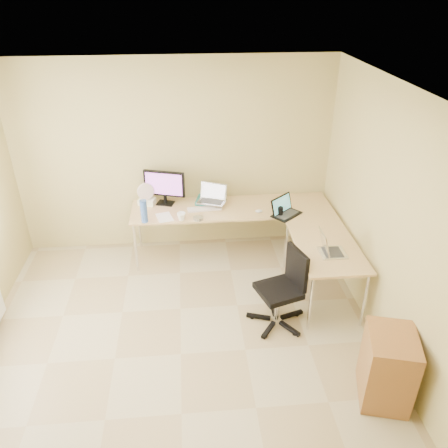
{
  "coord_description": "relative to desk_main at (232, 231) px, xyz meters",
  "views": [
    {
      "loc": [
        0.13,
        -3.37,
        3.41
      ],
      "look_at": [
        0.55,
        1.1,
        0.9
      ],
      "focal_mm": 35.61,
      "sensor_mm": 36.0,
      "label": 1
    }
  ],
  "objects": [
    {
      "name": "white_box",
      "position": [
        -1.13,
        0.2,
        0.4
      ],
      "size": [
        0.25,
        0.21,
        0.08
      ],
      "primitive_type": "cube",
      "rotation": [
        0.0,
        0.0,
        -0.27
      ],
      "color": "white",
      "rests_on": "desk_main"
    },
    {
      "name": "cd_stack",
      "position": [
        -0.46,
        -0.3,
        0.38
      ],
      "size": [
        0.15,
        0.15,
        0.03
      ],
      "primitive_type": "cylinder",
      "rotation": [
        0.0,
        0.0,
        0.2
      ],
      "color": "silver",
      "rests_on": "desk_main"
    },
    {
      "name": "keyboard",
      "position": [
        -0.37,
        -0.04,
        0.38
      ],
      "size": [
        0.45,
        0.16,
        0.02
      ],
      "primitive_type": "cube",
      "rotation": [
        0.0,
        0.0,
        0.09
      ],
      "color": "silver",
      "rests_on": "desk_main"
    },
    {
      "name": "office_chair",
      "position": [
        0.35,
        -1.46,
        0.14
      ],
      "size": [
        0.69,
        0.69,
        0.91
      ],
      "primitive_type": "cube",
      "rotation": [
        0.0,
        0.0,
        0.31
      ],
      "color": "black",
      "rests_on": "ground"
    },
    {
      "name": "papers",
      "position": [
        -0.89,
        -0.21,
        0.37
      ],
      "size": [
        0.24,
        0.3,
        0.01
      ],
      "primitive_type": "cube",
      "rotation": [
        0.0,
        0.0,
        0.26
      ],
      "color": "white",
      "rests_on": "desk_main"
    },
    {
      "name": "mouse",
      "position": [
        0.33,
        -0.18,
        0.38
      ],
      "size": [
        0.11,
        0.08,
        0.03
      ],
      "primitive_type": "ellipsoid",
      "rotation": [
        0.0,
        0.0,
        -0.2
      ],
      "color": "white",
      "rests_on": "desk_main"
    },
    {
      "name": "book_stack",
      "position": [
        -0.35,
        0.2,
        0.39
      ],
      "size": [
        0.27,
        0.33,
        0.05
      ],
      "primitive_type": "cube",
      "rotation": [
        0.0,
        0.0,
        -0.24
      ],
      "color": "#237669",
      "rests_on": "desk_main"
    },
    {
      "name": "floor",
      "position": [
        -0.72,
        -1.85,
        -0.36
      ],
      "size": [
        4.5,
        4.5,
        0.0
      ],
      "primitive_type": "plane",
      "color": "tan",
      "rests_on": "ground"
    },
    {
      "name": "wall_right",
      "position": [
        1.38,
        -1.85,
        0.93
      ],
      "size": [
        0.0,
        4.5,
        4.5
      ],
      "primitive_type": "plane",
      "rotation": [
        1.57,
        0.0,
        -1.57
      ],
      "color": "tan",
      "rests_on": "ground"
    },
    {
      "name": "desk_return",
      "position": [
        0.98,
        -1.0,
        0.0
      ],
      "size": [
        0.7,
        1.3,
        0.73
      ],
      "primitive_type": "cube",
      "color": "tan",
      "rests_on": "ground"
    },
    {
      "name": "mug",
      "position": [
        -0.67,
        -0.3,
        0.42
      ],
      "size": [
        0.12,
        0.12,
        0.1
      ],
      "primitive_type": "imported",
      "rotation": [
        0.0,
        0.0,
        -0.15
      ],
      "color": "white",
      "rests_on": "desk_main"
    },
    {
      "name": "laptop_return",
      "position": [
        0.99,
        -1.22,
        0.48
      ],
      "size": [
        0.34,
        0.27,
        0.22
      ],
      "primitive_type": "cube",
      "rotation": [
        0.0,
        0.0,
        1.57
      ],
      "color": "silver",
      "rests_on": "desk_return"
    },
    {
      "name": "laptop_center",
      "position": [
        -0.26,
        0.08,
        0.53
      ],
      "size": [
        0.44,
        0.39,
        0.23
      ],
      "primitive_type": "cube",
      "rotation": [
        0.0,
        0.0,
        -0.39
      ],
      "color": "#A4A6AE",
      "rests_on": "desk_main"
    },
    {
      "name": "wall_back",
      "position": [
        -0.72,
        0.4,
        0.93
      ],
      "size": [
        4.5,
        0.0,
        4.5
      ],
      "primitive_type": "plane",
      "rotation": [
        1.57,
        0.0,
        0.0
      ],
      "color": "tan",
      "rests_on": "ground"
    },
    {
      "name": "desk_fan",
      "position": [
        -1.13,
        0.2,
        0.51
      ],
      "size": [
        0.29,
        0.29,
        0.29
      ],
      "primitive_type": "cylinder",
      "rotation": [
        0.0,
        0.0,
        0.37
      ],
      "color": "silver",
      "rests_on": "desk_main"
    },
    {
      "name": "monitor",
      "position": [
        -0.88,
        0.19,
        0.6
      ],
      "size": [
        0.58,
        0.34,
        0.47
      ],
      "primitive_type": "cube",
      "rotation": [
        0.0,
        0.0,
        -0.31
      ],
      "color": "black",
      "rests_on": "desk_main"
    },
    {
      "name": "black_cup",
      "position": [
        0.59,
        -0.29,
        0.42
      ],
      "size": [
        0.08,
        0.08,
        0.12
      ],
      "primitive_type": "cylinder",
      "rotation": [
        0.0,
        0.0,
        0.18
      ],
      "color": "black",
      "rests_on": "desk_main"
    },
    {
      "name": "water_bottle",
      "position": [
        -1.13,
        -0.3,
        0.51
      ],
      "size": [
        0.09,
        0.09,
        0.3
      ],
      "primitive_type": "cylinder",
      "rotation": [
        0.0,
        0.0,
        -0.06
      ],
      "color": "#375BA9",
      "rests_on": "desk_main"
    },
    {
      "name": "cabinet",
      "position": [
        1.13,
        -2.54,
        -0.01
      ],
      "size": [
        0.53,
        0.6,
        0.71
      ],
      "primitive_type": "cube",
      "rotation": [
        0.0,
        0.0,
        -0.27
      ],
      "color": "#A17333",
      "rests_on": "ground"
    },
    {
      "name": "desk_main",
      "position": [
        0.0,
        0.0,
        0.0
      ],
      "size": [
        2.65,
        0.7,
        0.73
      ],
      "primitive_type": "cube",
      "color": "tan",
      "rests_on": "ground"
    },
    {
      "name": "laptop_black",
      "position": [
        0.67,
        -0.29,
        0.48
      ],
      "size": [
        0.47,
        0.46,
        0.24
      ],
      "primitive_type": "cube",
      "rotation": [
        0.0,
        0.0,
        0.71
      ],
      "color": "black",
      "rests_on": "desk_main"
    },
    {
      "name": "ceiling",
      "position": [
        -0.72,
        -1.85,
        2.24
      ],
      "size": [
        4.5,
        4.5,
        0.0
      ],
      "primitive_type": "plane",
      "rotation": [
        3.14,
        0.0,
        0.0
      ],
      "color": "white",
      "rests_on": "ground"
    }
  ]
}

